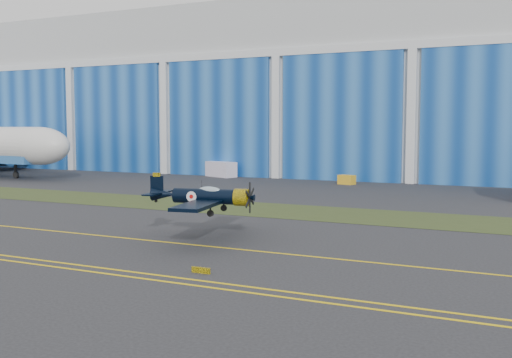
% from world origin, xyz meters
% --- Properties ---
extents(ground, '(260.00, 260.00, 0.00)m').
position_xyz_m(ground, '(0.00, 0.00, 0.00)').
color(ground, '#2E2E32').
rests_on(ground, ground).
extents(grass_median, '(260.00, 10.00, 0.02)m').
position_xyz_m(grass_median, '(0.00, 14.00, 0.02)').
color(grass_median, '#475128').
rests_on(grass_median, ground).
extents(hangar, '(220.00, 45.70, 30.00)m').
position_xyz_m(hangar, '(0.00, 71.79, 14.96)').
color(hangar, silver).
rests_on(hangar, ground).
extents(taxiway_centreline, '(200.00, 0.20, 0.02)m').
position_xyz_m(taxiway_centreline, '(0.00, -5.00, 0.01)').
color(taxiway_centreline, yellow).
rests_on(taxiway_centreline, ground).
extents(guard_board_right, '(1.20, 0.15, 0.35)m').
position_xyz_m(guard_board_right, '(22.00, -12.00, 0.17)').
color(guard_board_right, yellow).
rests_on(guard_board_right, ground).
extents(warbird, '(11.20, 12.80, 3.38)m').
position_xyz_m(warbird, '(16.68, -2.40, 3.25)').
color(warbird, black).
rests_on(warbird, ground).
extents(shipping_container, '(6.40, 4.58, 2.58)m').
position_xyz_m(shipping_container, '(-9.62, 47.78, 1.29)').
color(shipping_container, silver).
rests_on(shipping_container, ground).
extents(tug, '(2.67, 2.05, 1.38)m').
position_xyz_m(tug, '(13.74, 44.00, 0.69)').
color(tug, gold).
rests_on(tug, ground).
extents(barrier_a, '(2.06, 0.85, 0.90)m').
position_xyz_m(barrier_a, '(0.58, 19.93, 0.45)').
color(barrier_a, gray).
rests_on(barrier_a, ground).
extents(barrier_b, '(2.03, 0.69, 0.90)m').
position_xyz_m(barrier_b, '(2.17, 19.30, 0.45)').
color(barrier_b, gray).
rests_on(barrier_b, ground).
extents(barrier_c, '(2.03, 0.71, 0.90)m').
position_xyz_m(barrier_c, '(5.28, 20.23, 0.45)').
color(barrier_c, '#969790').
rests_on(barrier_c, ground).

